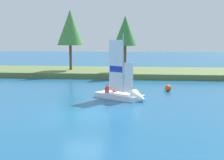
# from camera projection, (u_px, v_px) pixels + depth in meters

# --- Properties ---
(ground_plane) EXTENTS (200.00, 200.00, 0.00)m
(ground_plane) POSITION_uv_depth(u_px,v_px,m) (83.00, 115.00, 21.20)
(ground_plane) COLOR #195684
(shore_bank) EXTENTS (80.00, 10.39, 0.65)m
(shore_bank) POSITION_uv_depth(u_px,v_px,m) (119.00, 72.00, 44.55)
(shore_bank) COLOR #5B703D
(shore_bank) RESTS_ON ground
(shoreline_tree_centre) EXTENTS (3.40, 3.40, 7.78)m
(shoreline_tree_centre) POSITION_uv_depth(u_px,v_px,m) (70.00, 28.00, 43.94)
(shoreline_tree_centre) COLOR brown
(shoreline_tree_centre) RESTS_ON shore_bank
(shoreline_tree_midright) EXTENTS (2.81, 2.81, 6.87)m
(shoreline_tree_midright) POSITION_uv_depth(u_px,v_px,m) (125.00, 31.00, 41.63)
(shoreline_tree_midright) COLOR brown
(shoreline_tree_midright) RESTS_ON shore_bank
(sailboat) EXTENTS (4.60, 3.79, 5.66)m
(sailboat) POSITION_uv_depth(u_px,v_px,m) (127.00, 95.00, 26.52)
(sailboat) COLOR white
(sailboat) RESTS_ON ground
(channel_buoy) EXTENTS (0.59, 0.59, 0.59)m
(channel_buoy) POSITION_uv_depth(u_px,v_px,m) (168.00, 88.00, 30.70)
(channel_buoy) COLOR #E54C19
(channel_buoy) RESTS_ON ground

